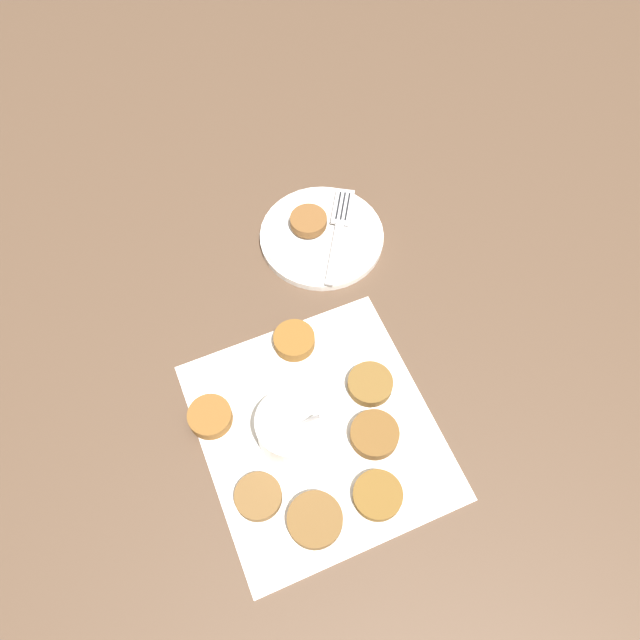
{
  "coord_description": "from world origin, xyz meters",
  "views": [
    {
      "loc": [
        0.24,
        -0.16,
        0.78
      ],
      "look_at": [
        -0.12,
        0.07,
        0.02
      ],
      "focal_mm": 35.0,
      "sensor_mm": 36.0,
      "label": 1
    }
  ],
  "objects": [
    {
      "name": "ground_plane",
      "position": [
        0.0,
        0.0,
        0.0
      ],
      "size": [
        4.0,
        4.0,
        0.0
      ],
      "primitive_type": "plane",
      "color": "#4C3828"
    },
    {
      "name": "napkin",
      "position": [
        0.01,
        -0.01,
        0.0
      ],
      "size": [
        0.37,
        0.35,
        0.0
      ],
      "color": "silver",
      "rests_on": "ground_plane"
    },
    {
      "name": "sauce_bowl",
      "position": [
        -0.0,
        -0.04,
        0.03
      ],
      "size": [
        0.1,
        0.09,
        0.11
      ],
      "color": "white",
      "rests_on": "napkin"
    },
    {
      "name": "fritter_0",
      "position": [
        -0.08,
        -0.12,
        0.01
      ],
      "size": [
        0.06,
        0.06,
        0.02
      ],
      "color": "brown",
      "rests_on": "napkin"
    },
    {
      "name": "fritter_1",
      "position": [
        0.13,
        0.0,
        0.01
      ],
      "size": [
        0.06,
        0.06,
        0.01
      ],
      "color": "brown",
      "rests_on": "napkin"
    },
    {
      "name": "fritter_2",
      "position": [
        -0.11,
        0.03,
        0.01
      ],
      "size": [
        0.06,
        0.06,
        0.02
      ],
      "color": "brown",
      "rests_on": "napkin"
    },
    {
      "name": "fritter_3",
      "position": [
        0.05,
        -0.12,
        0.01
      ],
      "size": [
        0.06,
        0.06,
        0.01
      ],
      "color": "brown",
      "rests_on": "napkin"
    },
    {
      "name": "fritter_4",
      "position": [
        0.0,
        0.08,
        0.01
      ],
      "size": [
        0.06,
        0.06,
        0.02
      ],
      "color": "brown",
      "rests_on": "napkin"
    },
    {
      "name": "fritter_5",
      "position": [
        0.06,
        0.04,
        0.01
      ],
      "size": [
        0.06,
        0.06,
        0.02
      ],
      "color": "brown",
      "rests_on": "napkin"
    },
    {
      "name": "fritter_6",
      "position": [
        0.11,
        -0.08,
        0.01
      ],
      "size": [
        0.07,
        0.07,
        0.02
      ],
      "color": "brown",
      "rests_on": "napkin"
    },
    {
      "name": "serving_plate",
      "position": [
        -0.24,
        0.16,
        0.01
      ],
      "size": [
        0.19,
        0.19,
        0.02
      ],
      "color": "white",
      "rests_on": "ground_plane"
    },
    {
      "name": "fritter_on_plate",
      "position": [
        -0.27,
        0.15,
        0.03
      ],
      "size": [
        0.06,
        0.06,
        0.01
      ],
      "color": "brown",
      "rests_on": "serving_plate"
    },
    {
      "name": "fork",
      "position": [
        -0.24,
        0.19,
        0.02
      ],
      "size": [
        0.15,
        0.14,
        0.0
      ],
      "color": "silver",
      "rests_on": "serving_plate"
    }
  ]
}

